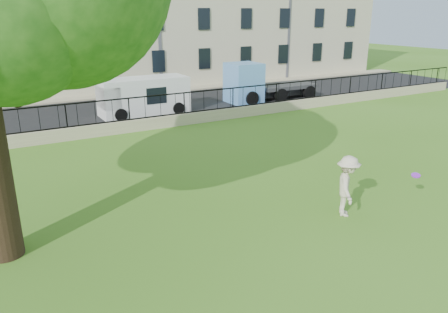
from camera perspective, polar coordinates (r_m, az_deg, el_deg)
ground at (r=12.31m, az=6.00°, el=-9.53°), size 120.00×120.00×0.00m
retaining_wall at (r=22.41m, az=-12.15°, el=3.93°), size 50.00×0.40×0.60m
iron_railing at (r=22.22m, az=-12.29°, el=6.06°), size 50.00×0.05×1.13m
street at (r=26.88m, az=-15.26°, el=5.44°), size 60.00×9.00×0.01m
sidewalk at (r=31.84m, az=-17.76°, el=7.26°), size 60.00×1.40×0.12m
man at (r=13.24m, az=15.78°, el=-3.74°), size 1.26×1.35×1.83m
frisbee at (r=14.43m, az=23.77°, el=-2.26°), size 0.33×0.33×0.12m
white_van at (r=26.02m, az=-10.42°, el=7.76°), size 5.08×2.00×2.13m
blue_truck at (r=30.13m, az=6.04°, el=9.82°), size 6.21×2.34×2.58m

